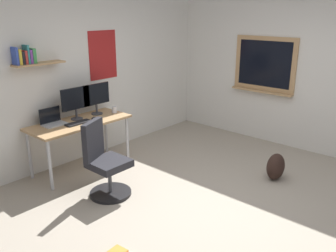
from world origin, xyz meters
The scene contains 12 objects.
ground_plane centered at (0.00, 0.00, 0.00)m, with size 5.20×5.20×0.00m, color #9E9384.
wall_back centered at (-0.01, 2.45, 1.30)m, with size 5.00×0.30×2.60m.
wall_right centered at (2.45, 0.03, 1.30)m, with size 0.22×5.00×2.60m.
desk centered at (-0.46, 2.05, 0.65)m, with size 1.43×0.63×0.72m.
office_chair centered at (-0.72, 1.20, 0.41)m, with size 0.54×0.55×0.95m.
laptop centered at (-0.78, 2.20, 0.78)m, with size 0.31×0.21×0.23m.
monitor_primary centered at (-0.43, 2.16, 0.99)m, with size 0.46×0.17×0.46m.
monitor_secondary centered at (-0.07, 2.16, 0.99)m, with size 0.46×0.17×0.46m.
keyboard centered at (-0.53, 1.98, 0.73)m, with size 0.37×0.13×0.02m, color black.
computer_mouse centered at (-0.25, 1.98, 0.74)m, with size 0.10×0.06×0.03m, color #262628.
coffee_mug centered at (0.16, 2.03, 0.77)m, with size 0.08×0.08×0.09m, color silver.
backpack centered at (1.07, -0.22, 0.19)m, with size 0.32×0.22×0.37m, color black.
Camera 1 is at (-3.22, -2.05, 2.22)m, focal length 38.10 mm.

